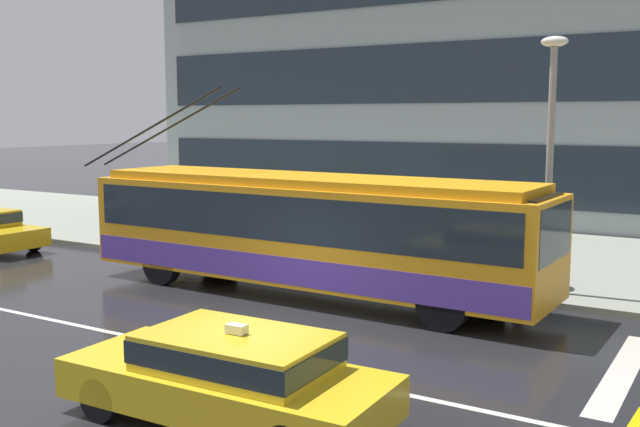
% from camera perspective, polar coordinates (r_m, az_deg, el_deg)
% --- Properties ---
extents(ground_plane, '(160.00, 160.00, 0.00)m').
position_cam_1_polar(ground_plane, '(14.14, -5.34, -9.47)').
color(ground_plane, '#232327').
extents(sidewalk_slab, '(80.00, 10.00, 0.14)m').
position_cam_1_polar(sidewalk_slab, '(22.73, 9.76, -2.88)').
color(sidewalk_slab, gray).
rests_on(sidewalk_slab, ground_plane).
extents(crosswalk_stripe_edge_near, '(0.44, 4.40, 0.01)m').
position_cam_1_polar(crosswalk_stripe_edge_near, '(13.14, 22.42, -11.33)').
color(crosswalk_stripe_edge_near, beige).
rests_on(crosswalk_stripe_edge_near, ground_plane).
extents(lane_centre_line, '(72.00, 0.14, 0.01)m').
position_cam_1_polar(lane_centre_line, '(13.23, -8.48, -10.70)').
color(lane_centre_line, silver).
rests_on(lane_centre_line, ground_plane).
extents(trolleybus, '(12.90, 2.81, 4.86)m').
position_cam_1_polar(trolleybus, '(17.00, -0.89, -1.23)').
color(trolleybus, orange).
rests_on(trolleybus, ground_plane).
extents(taxi_oncoming_near, '(4.62, 1.95, 1.39)m').
position_cam_1_polar(taxi_oncoming_near, '(10.15, -6.97, -12.21)').
color(taxi_oncoming_near, yellow).
rests_on(taxi_oncoming_near, ground_plane).
extents(pedestrian_at_shelter, '(1.53, 1.53, 2.04)m').
position_cam_1_polar(pedestrian_at_shelter, '(17.87, 7.80, 0.05)').
color(pedestrian_at_shelter, black).
rests_on(pedestrian_at_shelter, sidewalk_slab).
extents(pedestrian_approaching_curb, '(1.08, 1.08, 1.96)m').
position_cam_1_polar(pedestrian_approaching_curb, '(17.96, 15.59, -0.53)').
color(pedestrian_approaching_curb, black).
rests_on(pedestrian_approaching_curb, sidewalk_slab).
extents(street_lamp, '(0.60, 0.32, 5.75)m').
position_cam_1_polar(street_lamp, '(17.27, 17.48, 5.44)').
color(street_lamp, gray).
rests_on(street_lamp, sidewalk_slab).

